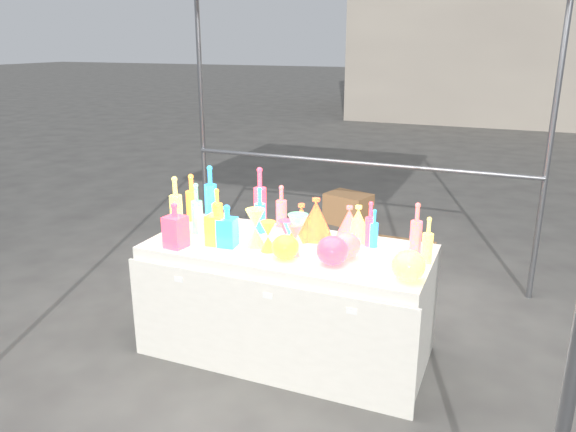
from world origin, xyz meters
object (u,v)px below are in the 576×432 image
at_px(lampshade_0, 316,218).
at_px(bottle_0, 192,197).
at_px(cardboard_box_closed, 348,209).
at_px(globe_0, 285,248).
at_px(display_table, 287,300).
at_px(hourglass_0, 286,235).
at_px(decanter_0, 217,223).

bearing_deg(lampshade_0, bottle_0, -158.39).
relative_size(cardboard_box_closed, globe_0, 2.89).
relative_size(display_table, bottle_0, 5.38).
distance_m(bottle_0, lampshade_0, 0.96).
relative_size(cardboard_box_closed, bottle_0, 1.40).
bearing_deg(hourglass_0, cardboard_box_closed, 98.59).
height_order(globe_0, lampshade_0, lampshade_0).
bearing_deg(lampshade_0, cardboard_box_closed, 124.84).
bearing_deg(bottle_0, display_table, -16.30).
height_order(decanter_0, hourglass_0, decanter_0).
bearing_deg(display_table, lampshade_0, 63.51).
bearing_deg(decanter_0, globe_0, -7.73).
height_order(display_table, decanter_0, decanter_0).
distance_m(hourglass_0, globe_0, 0.15).
height_order(cardboard_box_closed, decanter_0, decanter_0).
height_order(decanter_0, globe_0, decanter_0).
distance_m(cardboard_box_closed, lampshade_0, 2.74).
bearing_deg(display_table, decanter_0, -162.62).
bearing_deg(display_table, bottle_0, 163.70).
xyz_separation_m(display_table, decanter_0, (-0.43, -0.13, 0.52)).
bearing_deg(bottle_0, lampshade_0, -1.63).
height_order(bottle_0, globe_0, bottle_0).
bearing_deg(decanter_0, cardboard_box_closed, 89.18).
height_order(hourglass_0, lampshade_0, lampshade_0).
bearing_deg(decanter_0, hourglass_0, 8.96).
bearing_deg(cardboard_box_closed, globe_0, -64.68).
distance_m(display_table, cardboard_box_closed, 2.85).
bearing_deg(bottle_0, hourglass_0, -19.66).
height_order(display_table, lampshade_0, lampshade_0).
bearing_deg(hourglass_0, globe_0, -68.03).
bearing_deg(globe_0, decanter_0, 172.93).
height_order(bottle_0, decanter_0, bottle_0).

